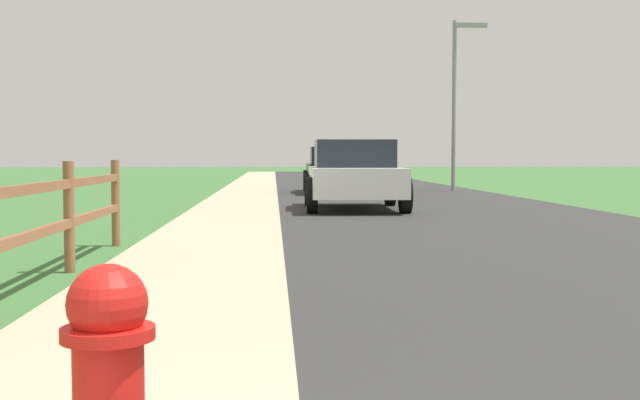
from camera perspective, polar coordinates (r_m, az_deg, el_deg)
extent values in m
plane|color=#3D6D35|center=(25.93, -3.05, 0.50)|extent=(120.00, 120.00, 0.00)
cube|color=#303030|center=(28.16, 4.07, 0.71)|extent=(7.00, 66.00, 0.01)
cube|color=#B6AE8C|center=(28.08, -9.20, 0.67)|extent=(6.00, 66.00, 0.01)
cube|color=#3D6D35|center=(28.27, -12.23, 0.66)|extent=(5.00, 66.00, 0.00)
cylinder|color=red|center=(2.27, -14.83, -9.13)|extent=(0.25, 0.25, 0.03)
sphere|color=red|center=(2.25, -14.86, -7.14)|extent=(0.22, 0.22, 0.22)
cube|color=#A91511|center=(2.24, -14.89, -5.36)|extent=(0.04, 0.04, 0.04)
cylinder|color=brown|center=(8.56, -17.39, -1.19)|extent=(0.11, 0.11, 1.15)
cylinder|color=brown|center=(10.92, -14.31, -0.23)|extent=(0.11, 0.11, 1.15)
cube|color=white|center=(18.02, 2.43, 1.35)|extent=(2.05, 4.26, 0.62)
cube|color=#1E232B|center=(18.11, 2.41, 3.30)|extent=(1.76, 2.03, 0.61)
cylinder|color=black|center=(16.83, 6.08, 0.34)|extent=(0.24, 0.76, 0.76)
cylinder|color=black|center=(16.67, -0.56, 0.33)|extent=(0.24, 0.76, 0.76)
cylinder|color=black|center=(19.42, 5.00, 0.72)|extent=(0.24, 0.76, 0.76)
cylinder|color=black|center=(19.28, -0.76, 0.71)|extent=(0.24, 0.76, 0.76)
cube|color=black|center=(26.11, 1.05, 1.89)|extent=(1.87, 4.48, 0.64)
cube|color=#1E232B|center=(26.16, 1.05, 3.18)|extent=(1.61, 2.23, 0.55)
cylinder|color=black|center=(24.81, 3.28, 1.20)|extent=(0.23, 0.72, 0.72)
cylinder|color=black|center=(24.71, -0.83, 1.20)|extent=(0.23, 0.72, 0.72)
cylinder|color=black|center=(27.55, 2.74, 1.40)|extent=(0.23, 0.72, 0.72)
cylinder|color=black|center=(27.46, -0.96, 1.40)|extent=(0.23, 0.72, 0.72)
cylinder|color=gray|center=(27.75, 9.49, 6.58)|extent=(0.14, 0.14, 5.76)
cube|color=#999999|center=(28.18, 10.66, 12.11)|extent=(1.10, 0.20, 0.14)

